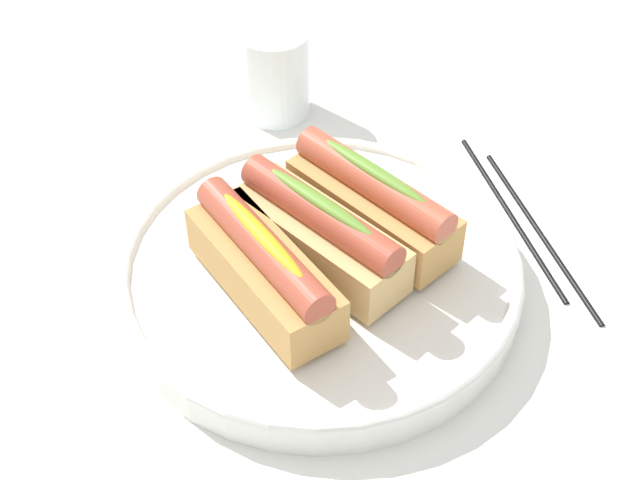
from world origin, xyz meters
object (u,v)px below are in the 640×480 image
water_glass (275,78)px  chopstick_far (541,232)px  serving_bowl (320,272)px  hotdog_front (372,202)px  chopstick_near (511,213)px  hotdog_back (320,233)px  hotdog_side (264,266)px

water_glass → chopstick_far: bearing=-149.0°
serving_bowl → hotdog_front: size_ratio=2.04×
hotdog_front → chopstick_near: size_ratio=0.72×
serving_bowl → hotdog_front: 0.07m
serving_bowl → chopstick_near: (0.02, -0.19, -0.02)m
serving_bowl → hotdog_front: bearing=-70.7°
hotdog_front → chopstick_near: (0.00, -0.14, -0.06)m
hotdog_back → chopstick_far: bearing=-92.9°
hotdog_front → chopstick_far: size_ratio=0.72×
hotdog_side → chopstick_near: 0.25m
hotdog_front → hotdog_back: bearing=109.3°
water_glass → chopstick_far: 0.30m
chopstick_near → hotdog_side: bearing=104.9°
chopstick_near → chopstick_far: size_ratio=1.00×
serving_bowl → water_glass: water_glass is taller
serving_bowl → chopstick_near: serving_bowl is taller
hotdog_side → chopstick_far: 0.26m
hotdog_front → hotdog_side: same height
water_glass → chopstick_near: water_glass is taller
hotdog_front → hotdog_side: bearing=109.3°
hotdog_front → chopstick_near: 0.15m
hotdog_back → chopstick_far: hotdog_back is taller
hotdog_side → chopstick_near: size_ratio=0.72×
serving_bowl → chopstick_far: serving_bowl is taller
hotdog_side → chopstick_far: size_ratio=0.72×
hotdog_back → chopstick_far: size_ratio=0.72×
chopstick_near → hotdog_front: bearing=96.7°
hotdog_front → chopstick_far: (-0.03, -0.15, -0.06)m
hotdog_front → chopstick_far: hotdog_front is taller
serving_bowl → hotdog_front: (0.02, -0.05, 0.04)m
water_glass → hotdog_front: bearing=-179.1°
serving_bowl → hotdog_side: size_ratio=2.05×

